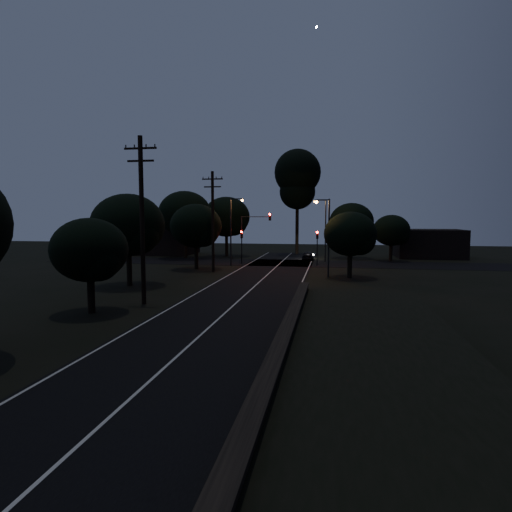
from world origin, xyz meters
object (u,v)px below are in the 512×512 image
(utility_pole_far, at_px, (213,220))
(signal_mast, at_px, (255,229))
(tall_pine, at_px, (297,179))
(utility_pole_mid, at_px, (142,218))
(car, at_px, (308,256))
(streetlight_b, at_px, (324,226))
(signal_right, at_px, (317,242))
(streetlight_a, at_px, (232,227))
(signal_left, at_px, (242,241))
(streetlight_c, at_px, (327,232))

(utility_pole_far, xyz_separation_m, signal_mast, (3.09, 7.99, -1.15))
(tall_pine, height_order, signal_mast, tall_pine)
(utility_pole_far, bearing_deg, utility_pole_mid, -90.00)
(car, bearing_deg, streetlight_b, 136.69)
(utility_pole_far, bearing_deg, tall_pine, 73.07)
(utility_pole_far, bearing_deg, streetlight_b, 46.70)
(signal_right, height_order, streetlight_a, streetlight_a)
(utility_pole_far, distance_m, tall_pine, 24.81)
(streetlight_b, relative_size, car, 2.23)
(signal_left, bearing_deg, signal_right, 0.00)
(signal_left, distance_m, signal_mast, 2.26)
(signal_left, bearing_deg, streetlight_b, 22.05)
(tall_pine, xyz_separation_m, signal_left, (-5.60, -15.01, -8.79))
(signal_mast, height_order, streetlight_c, streetlight_c)
(utility_pole_mid, distance_m, streetlight_b, 31.15)
(signal_mast, height_order, streetlight_b, streetlight_b)
(streetlight_b, relative_size, streetlight_c, 1.07)
(tall_pine, bearing_deg, utility_pole_far, -106.93)
(signal_left, relative_size, signal_right, 1.00)
(utility_pole_mid, relative_size, streetlight_b, 1.38)
(streetlight_b, bearing_deg, car, 136.50)
(utility_pole_mid, bearing_deg, tall_pine, 80.07)
(streetlight_b, bearing_deg, signal_right, -100.00)
(utility_pole_far, relative_size, streetlight_c, 1.40)
(streetlight_c, bearing_deg, utility_pole_mid, -128.26)
(signal_mast, bearing_deg, streetlight_b, 25.99)
(signal_right, bearing_deg, tall_pine, 103.49)
(utility_pole_mid, height_order, streetlight_a, utility_pole_mid)
(streetlight_a, xyz_separation_m, streetlight_b, (10.61, 6.00, 0.00))
(utility_pole_mid, xyz_separation_m, utility_pole_far, (0.00, 17.00, -0.25))
(utility_pole_far, xyz_separation_m, car, (9.20, 14.00, -4.87))
(signal_right, bearing_deg, streetlight_b, 80.00)
(utility_pole_far, bearing_deg, car, 56.69)
(streetlight_a, bearing_deg, car, 43.24)
(utility_pole_mid, xyz_separation_m, signal_left, (1.40, 24.99, -2.90))
(utility_pole_mid, bearing_deg, car, 73.47)
(utility_pole_mid, xyz_separation_m, streetlight_a, (0.69, 23.00, -1.10))
(streetlight_c, height_order, car, streetlight_c)
(utility_pole_mid, bearing_deg, streetlight_c, 51.74)
(signal_right, bearing_deg, utility_pole_far, -143.00)
(tall_pine, bearing_deg, streetlight_c, -79.07)
(streetlight_a, bearing_deg, tall_pine, 69.64)
(utility_pole_far, xyz_separation_m, streetlight_c, (11.83, -2.00, -1.13))
(utility_pole_mid, relative_size, streetlight_c, 1.47)
(utility_pole_mid, relative_size, signal_left, 2.68)
(utility_pole_mid, bearing_deg, streetlight_a, 88.27)
(signal_mast, bearing_deg, streetlight_c, -48.81)
(signal_mast, bearing_deg, signal_right, -0.03)
(signal_right, height_order, car, signal_right)
(tall_pine, xyz_separation_m, streetlight_a, (-6.31, -17.00, -6.99))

